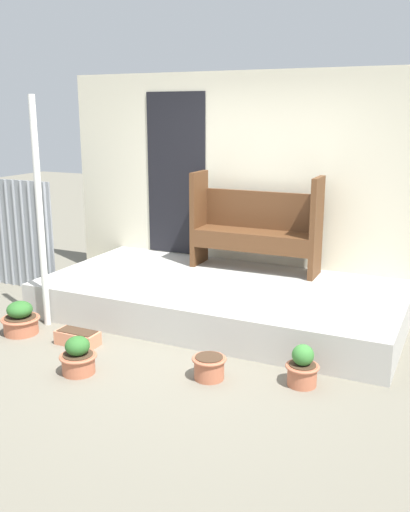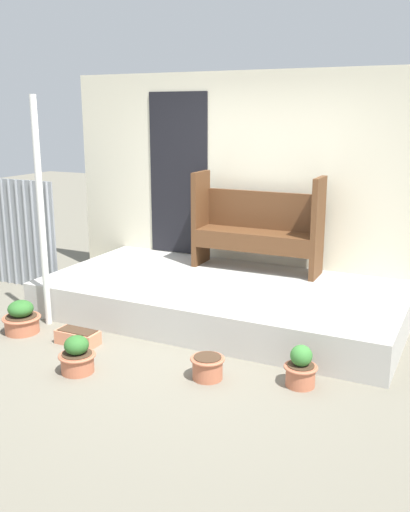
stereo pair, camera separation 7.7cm
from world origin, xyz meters
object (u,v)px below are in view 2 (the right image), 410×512
(support_post, at_px, (41,214))
(bench, at_px, (257,224))
(planter_box_rect, at_px, (78,337))
(flower_pot_far_right, at_px, (301,368))
(flower_pot_middle, at_px, (77,356))
(flower_pot_left, at_px, (21,319))
(flower_pot_right, at_px, (208,366))

(support_post, bearing_deg, bench, 45.57)
(bench, bearing_deg, planter_box_rect, -118.73)
(flower_pot_far_right, bearing_deg, planter_box_rect, -177.18)
(flower_pot_middle, height_order, flower_pot_far_right, flower_pot_far_right)
(flower_pot_left, height_order, planter_box_rect, flower_pot_left)
(flower_pot_middle, xyz_separation_m, planter_box_rect, (-0.38, 0.48, -0.07))
(flower_pot_left, distance_m, flower_pot_middle, 1.16)
(flower_pot_right, height_order, planter_box_rect, flower_pot_right)
(flower_pot_left, bearing_deg, flower_pot_far_right, 2.42)
(flower_pot_right, bearing_deg, flower_pot_far_right, 16.37)
(flower_pot_left, relative_size, flower_pot_middle, 1.16)
(support_post, xyz_separation_m, flower_pot_middle, (1.00, -0.78, -1.01))
(flower_pot_middle, height_order, planter_box_rect, flower_pot_middle)
(support_post, relative_size, planter_box_rect, 5.53)
(flower_pot_middle, bearing_deg, support_post, 141.93)
(flower_pot_left, xyz_separation_m, flower_pot_middle, (1.06, -0.47, -0.00))
(flower_pot_middle, height_order, flower_pot_right, flower_pot_middle)
(bench, height_order, flower_pot_right, bench)
(flower_pot_middle, bearing_deg, flower_pot_left, 156.15)
(flower_pot_left, xyz_separation_m, flower_pot_far_right, (2.83, 0.12, 0.01))
(support_post, xyz_separation_m, planter_box_rect, (0.61, -0.30, -1.08))
(support_post, bearing_deg, planter_box_rect, -25.72)
(bench, relative_size, flower_pot_middle, 4.53)
(flower_pot_middle, xyz_separation_m, flower_pot_right, (1.04, 0.38, -0.03))
(support_post, xyz_separation_m, bench, (1.65, 1.69, -0.25))
(flower_pot_middle, distance_m, flower_pot_far_right, 1.86)
(bench, xyz_separation_m, flower_pot_far_right, (1.11, -1.88, -0.76))
(flower_pot_far_right, bearing_deg, flower_pot_middle, -161.53)
(flower_pot_right, bearing_deg, planter_box_rect, 175.67)
(support_post, relative_size, flower_pot_far_right, 6.63)
(flower_pot_far_right, xyz_separation_m, planter_box_rect, (-2.15, -0.11, -0.08))
(flower_pot_far_right, relative_size, planter_box_rect, 0.83)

